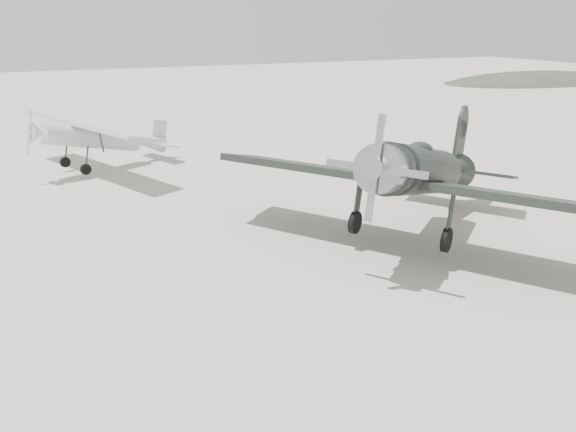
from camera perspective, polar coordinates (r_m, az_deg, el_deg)
name	(u,v)px	position (r m, az deg, el deg)	size (l,w,h in m)	color
ground	(340,300)	(15.26, 5.27, -8.54)	(160.00, 160.00, 0.00)	#ACA798
hill_northeast	(537,81)	(77.10, 23.98, 12.41)	(32.00, 16.00, 5.20)	#2D3929
lowwing_monoplane	(424,172)	(19.37, 13.61, 4.39)	(10.98, 12.29, 4.35)	black
highwing_monoplane	(98,134)	(29.34, -18.78, 7.94)	(7.57, 10.13, 2.93)	#AFB1B4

